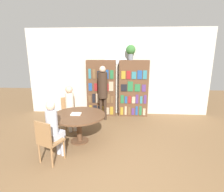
% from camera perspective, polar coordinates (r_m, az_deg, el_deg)
% --- Properties ---
extents(ground_plane, '(16.00, 16.00, 0.00)m').
position_cam_1_polar(ground_plane, '(3.34, -0.57, -26.55)').
color(ground_plane, brown).
extents(wall_back, '(6.40, 0.07, 3.00)m').
position_cam_1_polar(wall_back, '(6.21, 1.87, 7.74)').
color(wall_back, beige).
rests_on(wall_back, ground_plane).
extents(bookshelf_left, '(1.00, 0.34, 1.94)m').
position_cam_1_polar(bookshelf_left, '(6.14, -3.45, 2.56)').
color(bookshelf_left, brown).
rests_on(bookshelf_left, ground_plane).
extents(bookshelf_right, '(1.00, 0.34, 1.94)m').
position_cam_1_polar(bookshelf_right, '(6.11, 7.01, 2.42)').
color(bookshelf_right, brown).
rests_on(bookshelf_right, ground_plane).
extents(flower_vase, '(0.32, 0.32, 0.49)m').
position_cam_1_polar(flower_vase, '(5.99, 6.12, 14.45)').
color(flower_vase, slate).
rests_on(flower_vase, bookshelf_right).
extents(reading_table, '(1.30, 1.30, 0.71)m').
position_cam_1_polar(reading_table, '(4.38, -10.83, -7.28)').
color(reading_table, brown).
rests_on(reading_table, ground_plane).
extents(chair_near_camera, '(0.53, 0.53, 0.91)m').
position_cam_1_polar(chair_near_camera, '(3.76, -20.20, -13.19)').
color(chair_near_camera, olive).
rests_on(chair_near_camera, ground_plane).
extents(chair_left_side, '(0.55, 0.55, 0.91)m').
position_cam_1_polar(chair_left_side, '(5.32, -13.80, -4.72)').
color(chair_left_side, olive).
rests_on(chair_left_side, ground_plane).
extents(seated_reader_left, '(0.37, 0.40, 1.28)m').
position_cam_1_polar(seated_reader_left, '(5.08, -13.45, -3.02)').
color(seated_reader_left, beige).
rests_on(seated_reader_left, ground_plane).
extents(seated_reader_right, '(0.34, 0.38, 1.26)m').
position_cam_1_polar(seated_reader_right, '(3.80, -18.37, -9.59)').
color(seated_reader_right, '#B2B7C6').
rests_on(seated_reader_right, ground_plane).
extents(librarian_standing, '(0.31, 0.58, 1.78)m').
position_cam_1_polar(librarian_standing, '(5.62, -3.03, 2.82)').
color(librarian_standing, '#332319').
rests_on(librarian_standing, ground_plane).
extents(open_book_on_table, '(0.24, 0.18, 0.03)m').
position_cam_1_polar(open_book_on_table, '(4.36, -11.65, -5.74)').
color(open_book_on_table, silver).
rests_on(open_book_on_table, reading_table).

